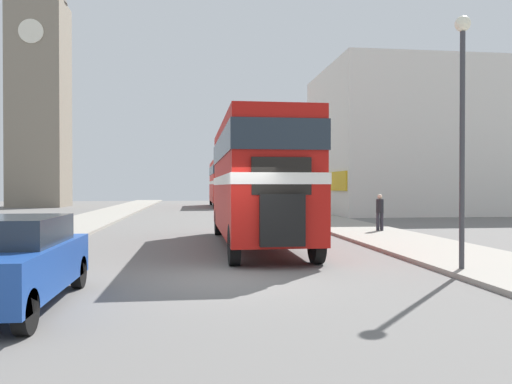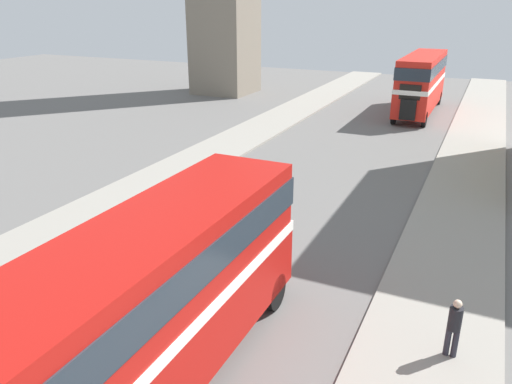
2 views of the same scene
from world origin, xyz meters
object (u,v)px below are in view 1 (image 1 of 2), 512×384
(double_decker_bus, at_px, (256,174))
(car_parked_near, at_px, (8,261))
(street_lamp, at_px, (462,104))
(church_tower, at_px, (39,34))
(pedestrian_walking, at_px, (380,210))
(bus_distant, at_px, (223,180))

(double_decker_bus, distance_m, car_parked_near, 9.75)
(street_lamp, relative_size, church_tower, 0.18)
(church_tower, bearing_deg, street_lamp, -62.54)
(double_decker_bus, height_order, pedestrian_walking, double_decker_bus)
(double_decker_bus, height_order, church_tower, church_tower)
(bus_distant, bearing_deg, car_parked_near, -98.41)
(double_decker_bus, relative_size, church_tower, 0.30)
(car_parked_near, distance_m, church_tower, 47.57)
(pedestrian_walking, height_order, street_lamp, street_lamp)
(pedestrian_walking, bearing_deg, double_decker_bus, -147.13)
(bus_distant, relative_size, pedestrian_walking, 6.92)
(double_decker_bus, bearing_deg, car_parked_near, -122.87)
(double_decker_bus, height_order, bus_distant, bus_distant)
(double_decker_bus, bearing_deg, street_lamp, -55.70)
(car_parked_near, bearing_deg, double_decker_bus, 57.13)
(double_decker_bus, distance_m, pedestrian_walking, 7.13)
(bus_distant, xyz_separation_m, street_lamp, (3.21, -38.98, 1.32))
(street_lamp, bearing_deg, double_decker_bus, 124.30)
(bus_distant, distance_m, street_lamp, 39.13)
(car_parked_near, bearing_deg, church_tower, 105.58)
(double_decker_bus, relative_size, pedestrian_walking, 6.41)
(pedestrian_walking, distance_m, church_tower, 42.00)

